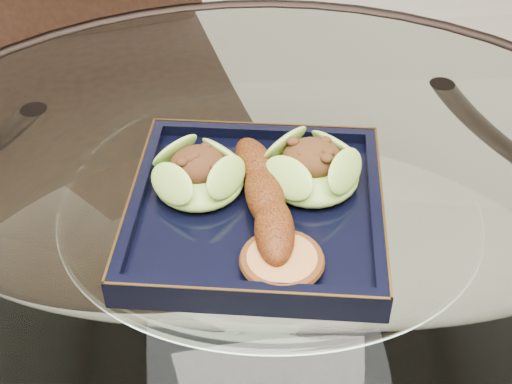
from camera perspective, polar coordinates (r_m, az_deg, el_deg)
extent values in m
cylinder|color=white|center=(0.77, 1.06, -3.81)|extent=(1.10, 1.10, 0.01)
torus|color=black|center=(0.77, 1.06, -3.81)|extent=(1.13, 1.13, 0.02)
cylinder|color=black|center=(1.28, 11.81, -6.26)|extent=(0.04, 0.04, 0.75)
cylinder|color=black|center=(1.25, -13.86, -8.33)|extent=(0.04, 0.04, 0.75)
cube|color=black|center=(1.25, -10.65, -0.99)|extent=(0.50, 0.50, 0.04)
cube|color=black|center=(1.26, -13.68, 13.96)|extent=(0.40, 0.11, 0.47)
cylinder|color=black|center=(1.33, -0.10, -12.42)|extent=(0.03, 0.03, 0.46)
cylinder|color=black|center=(1.56, -17.28, -4.94)|extent=(0.03, 0.03, 0.46)
cylinder|color=black|center=(1.57, -4.16, -2.25)|extent=(0.03, 0.03, 0.46)
cube|color=black|center=(0.77, 0.00, -1.69)|extent=(0.32, 0.32, 0.02)
ellipsoid|color=#6BA630|center=(0.78, -4.59, 1.26)|extent=(0.13, 0.13, 0.04)
ellipsoid|color=olive|center=(0.78, 4.48, 1.73)|extent=(0.13, 0.13, 0.04)
ellipsoid|color=#6C2D0B|center=(0.75, 0.71, -0.33)|extent=(0.05, 0.19, 0.04)
cylinder|color=#B8773D|center=(0.70, 2.09, -5.60)|extent=(0.09, 0.09, 0.01)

